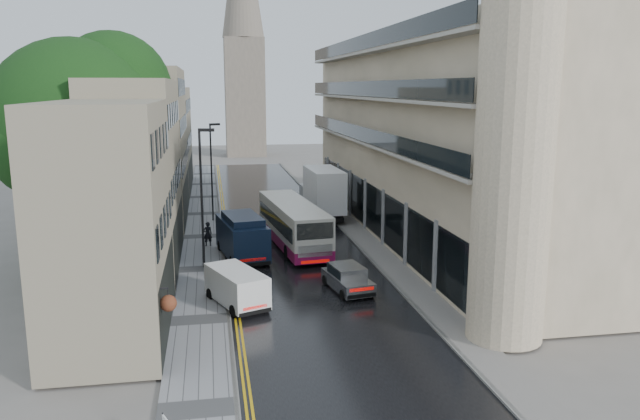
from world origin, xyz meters
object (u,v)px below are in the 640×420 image
object	(u,v)px
white_lorry	(313,197)
silver_hatchback	(344,287)
cream_bus	(287,236)
pedestrian	(208,234)
lamp_post_near	(202,199)
tree_near	(78,154)
white_van	(234,298)
lamp_post_far	(212,173)
navy_van	(232,244)
tree_far	(117,146)

from	to	relation	value
white_lorry	silver_hatchback	distance (m)	18.31
cream_bus	silver_hatchback	xyz separation A→B (m)	(1.89, -8.07, -0.80)
silver_hatchback	pedestrian	distance (m)	13.79
silver_hatchback	lamp_post_near	distance (m)	10.51
tree_near	pedestrian	distance (m)	10.32
white_lorry	white_van	distance (m)	20.92
tree_near	lamp_post_far	distance (m)	15.18
lamp_post_far	navy_van	bearing A→B (deg)	-105.64
tree_far	white_lorry	distance (m)	15.69
tree_near	lamp_post_near	xyz separation A→B (m)	(6.77, -0.39, -2.73)
tree_near	cream_bus	distance (m)	13.10
tree_near	white_van	bearing A→B (deg)	-47.15
tree_near	silver_hatchback	distance (m)	16.84
tree_near	white_van	size ratio (longest dim) A/B	3.37
white_van	navy_van	xyz separation A→B (m)	(0.26, 8.30, 0.53)
white_lorry	navy_van	world-z (taller)	white_lorry
white_lorry	navy_van	xyz separation A→B (m)	(-6.83, -11.35, -0.64)
tree_far	cream_bus	world-z (taller)	tree_far
navy_van	tree_near	bearing A→B (deg)	166.79
silver_hatchback	lamp_post_far	distance (m)	21.51
tree_near	tree_far	bearing A→B (deg)	88.68
white_lorry	lamp_post_near	xyz separation A→B (m)	(-8.51, -11.20, 2.10)
silver_hatchback	navy_van	world-z (taller)	navy_van
white_lorry	white_van	xyz separation A→B (m)	(-7.08, -19.65, -1.17)
white_lorry	lamp_post_far	xyz separation A→B (m)	(-7.86, 2.09, 1.86)
white_lorry	navy_van	bearing A→B (deg)	-123.16
cream_bus	white_lorry	xyz separation A→B (m)	(3.37, 10.13, 0.59)
pedestrian	lamp_post_far	bearing A→B (deg)	-108.93
cream_bus	silver_hatchback	size ratio (longest dim) A/B	2.93
pedestrian	cream_bus	bearing A→B (deg)	125.19
silver_hatchback	white_van	xyz separation A→B (m)	(-5.60, -1.46, 0.23)
navy_van	lamp_post_far	world-z (taller)	lamp_post_far
tree_near	tree_far	world-z (taller)	tree_near
tree_far	lamp_post_near	size ratio (longest dim) A/B	1.52
tree_far	white_lorry	xyz separation A→B (m)	(14.98, -2.19, -4.11)
cream_bus	lamp_post_far	distance (m)	13.24
tree_far	cream_bus	bearing A→B (deg)	-46.68
cream_bus	navy_van	size ratio (longest dim) A/B	1.93
tree_near	lamp_post_far	world-z (taller)	tree_near
pedestrian	lamp_post_near	bearing A→B (deg)	71.22
white_lorry	lamp_post_near	distance (m)	14.22
white_lorry	lamp_post_near	size ratio (longest dim) A/B	0.98
white_van	pedestrian	bearing A→B (deg)	73.18
lamp_post_near	lamp_post_far	distance (m)	13.31
cream_bus	pedestrian	bearing A→B (deg)	135.14
white_van	tree_near	bearing A→B (deg)	110.98
silver_hatchback	navy_van	size ratio (longest dim) A/B	0.66
cream_bus	navy_van	xyz separation A→B (m)	(-3.46, -1.23, -0.05)
silver_hatchback	white_van	distance (m)	5.79
cream_bus	white_van	bearing A→B (deg)	-117.40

